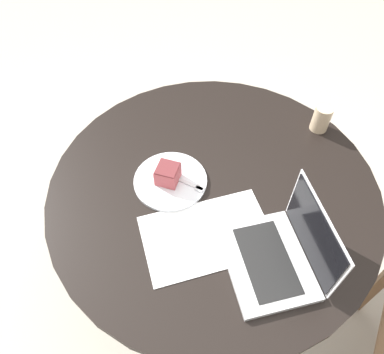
% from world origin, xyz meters
% --- Properties ---
extents(ground_plane, '(12.00, 12.00, 0.00)m').
position_xyz_m(ground_plane, '(0.00, 0.00, 0.00)').
color(ground_plane, '#B7AD9E').
extents(dining_table, '(1.14, 1.14, 0.75)m').
position_xyz_m(dining_table, '(0.00, 0.00, 0.60)').
color(dining_table, black).
rests_on(dining_table, ground_plane).
extents(paper_document, '(0.47, 0.40, 0.00)m').
position_xyz_m(paper_document, '(-0.15, -0.12, 0.76)').
color(paper_document, white).
rests_on(paper_document, dining_table).
extents(plate, '(0.25, 0.25, 0.01)m').
position_xyz_m(plate, '(-0.10, 0.12, 0.76)').
color(plate, silver).
rests_on(plate, dining_table).
extents(cake_slice, '(0.10, 0.10, 0.07)m').
position_xyz_m(cake_slice, '(-0.10, 0.12, 0.80)').
color(cake_slice, '#B74C51').
rests_on(cake_slice, plate).
extents(fork, '(0.08, 0.17, 0.00)m').
position_xyz_m(fork, '(-0.07, 0.07, 0.77)').
color(fork, silver).
rests_on(fork, plate).
extents(coffee_glass, '(0.07, 0.07, 0.11)m').
position_xyz_m(coffee_glass, '(0.50, -0.08, 0.81)').
color(coffee_glass, '#C6AD89').
rests_on(coffee_glass, dining_table).
extents(laptop, '(0.36, 0.38, 0.23)m').
position_xyz_m(laptop, '(-0.06, -0.32, 0.80)').
color(laptop, silver).
rests_on(laptop, dining_table).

